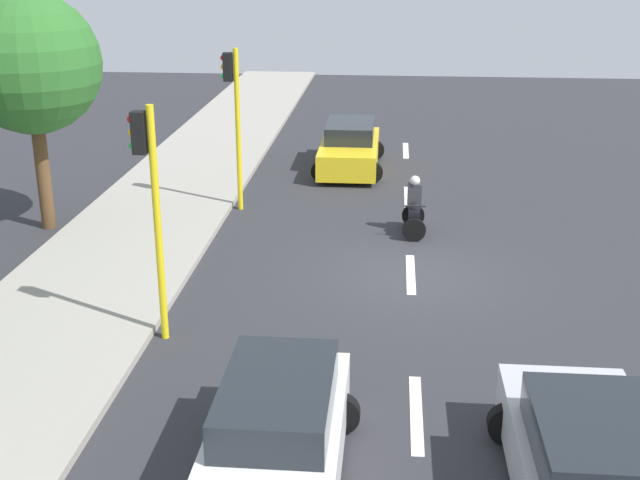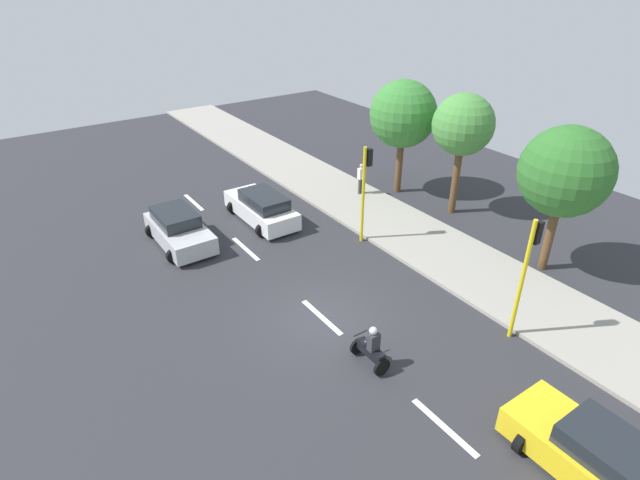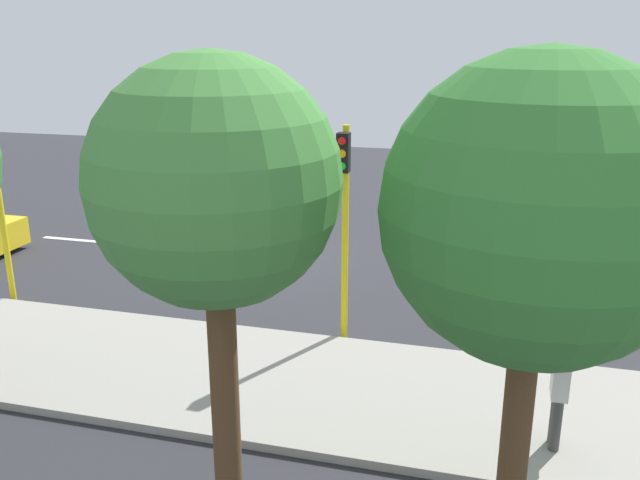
{
  "view_description": "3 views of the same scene",
  "coord_description": "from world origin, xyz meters",
  "px_view_note": "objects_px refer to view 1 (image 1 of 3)",
  "views": [
    {
      "loc": [
        0.53,
        17.77,
        7.18
      ],
      "look_at": [
        1.95,
        1.58,
        1.34
      ],
      "focal_mm": 46.75,
      "sensor_mm": 36.0,
      "label": 1
    },
    {
      "loc": [
        -8.43,
        -12.15,
        11.46
      ],
      "look_at": [
        1.66,
        2.53,
        1.53
      ],
      "focal_mm": 28.58,
      "sensor_mm": 36.0,
      "label": 2
    },
    {
      "loc": [
        17.35,
        6.5,
        6.16
      ],
      "look_at": [
        3.21,
        2.73,
        1.65
      ],
      "focal_mm": 37.54,
      "sensor_mm": 36.0,
      "label": 3
    }
  ],
  "objects_px": {
    "motorcycle": "(414,210)",
    "traffic_light_corner": "(234,107)",
    "car_silver": "(589,462)",
    "car_yellow_cab": "(350,148)",
    "street_tree_center": "(30,64)",
    "car_white": "(276,441)",
    "traffic_light_midblock": "(150,191)"
  },
  "relations": [
    {
      "from": "car_yellow_cab",
      "to": "car_white",
      "type": "xyz_separation_m",
      "value": [
        0.09,
        17.32,
        -0.0
      ]
    },
    {
      "from": "street_tree_center",
      "to": "car_yellow_cab",
      "type": "bearing_deg",
      "value": -138.41
    },
    {
      "from": "motorcycle",
      "to": "traffic_light_corner",
      "type": "bearing_deg",
      "value": -18.48
    },
    {
      "from": "traffic_light_corner",
      "to": "car_silver",
      "type": "bearing_deg",
      "value": 118.99
    },
    {
      "from": "car_silver",
      "to": "traffic_light_midblock",
      "type": "bearing_deg",
      "value": -32.64
    },
    {
      "from": "car_yellow_cab",
      "to": "traffic_light_midblock",
      "type": "xyz_separation_m",
      "value": [
        2.94,
        12.93,
        2.22
      ]
    },
    {
      "from": "car_white",
      "to": "street_tree_center",
      "type": "relative_size",
      "value": 0.75
    },
    {
      "from": "motorcycle",
      "to": "street_tree_center",
      "type": "height_order",
      "value": "street_tree_center"
    },
    {
      "from": "motorcycle",
      "to": "street_tree_center",
      "type": "relative_size",
      "value": 0.25
    },
    {
      "from": "car_yellow_cab",
      "to": "motorcycle",
      "type": "height_order",
      "value": "motorcycle"
    },
    {
      "from": "car_silver",
      "to": "traffic_light_corner",
      "type": "xyz_separation_m",
      "value": [
        7.04,
        -12.7,
        2.22
      ]
    },
    {
      "from": "car_silver",
      "to": "motorcycle",
      "type": "relative_size",
      "value": 2.74
    },
    {
      "from": "car_silver",
      "to": "motorcycle",
      "type": "height_order",
      "value": "motorcycle"
    },
    {
      "from": "car_yellow_cab",
      "to": "traffic_light_midblock",
      "type": "height_order",
      "value": "traffic_light_midblock"
    },
    {
      "from": "traffic_light_midblock",
      "to": "car_white",
      "type": "bearing_deg",
      "value": 123.04
    },
    {
      "from": "car_white",
      "to": "car_yellow_cab",
      "type": "bearing_deg",
      "value": -90.29
    },
    {
      "from": "car_silver",
      "to": "traffic_light_corner",
      "type": "relative_size",
      "value": 0.93
    },
    {
      "from": "motorcycle",
      "to": "car_white",
      "type": "bearing_deg",
      "value": 79.12
    },
    {
      "from": "car_silver",
      "to": "car_white",
      "type": "relative_size",
      "value": 0.91
    },
    {
      "from": "motorcycle",
      "to": "traffic_light_midblock",
      "type": "bearing_deg",
      "value": 52.87
    },
    {
      "from": "street_tree_center",
      "to": "traffic_light_corner",
      "type": "bearing_deg",
      "value": -156.51
    },
    {
      "from": "car_yellow_cab",
      "to": "motorcycle",
      "type": "relative_size",
      "value": 2.97
    },
    {
      "from": "car_white",
      "to": "street_tree_center",
      "type": "bearing_deg",
      "value": -54.36
    },
    {
      "from": "traffic_light_corner",
      "to": "traffic_light_midblock",
      "type": "relative_size",
      "value": 1.0
    },
    {
      "from": "car_white",
      "to": "traffic_light_corner",
      "type": "relative_size",
      "value": 1.02
    },
    {
      "from": "car_silver",
      "to": "car_yellow_cab",
      "type": "distance_m",
      "value": 17.92
    },
    {
      "from": "car_silver",
      "to": "car_yellow_cab",
      "type": "relative_size",
      "value": 0.92
    },
    {
      "from": "car_white",
      "to": "street_tree_center",
      "type": "distance_m",
      "value": 13.45
    },
    {
      "from": "car_silver",
      "to": "traffic_light_corner",
      "type": "distance_m",
      "value": 14.69
    },
    {
      "from": "car_silver",
      "to": "street_tree_center",
      "type": "relative_size",
      "value": 0.69
    },
    {
      "from": "street_tree_center",
      "to": "traffic_light_midblock",
      "type": "bearing_deg",
      "value": 127.39
    },
    {
      "from": "car_yellow_cab",
      "to": "street_tree_center",
      "type": "relative_size",
      "value": 0.75
    }
  ]
}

